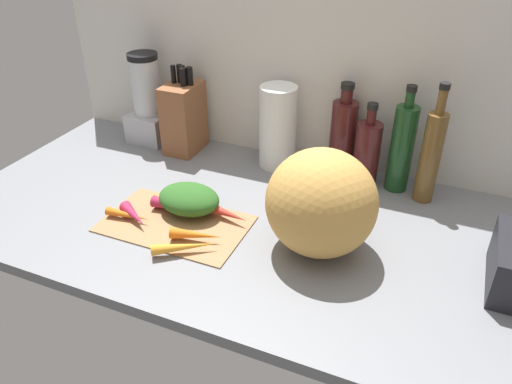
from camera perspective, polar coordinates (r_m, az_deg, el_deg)
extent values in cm
cube|color=slate|center=(130.35, 1.14, -3.78)|extent=(170.00, 80.00, 3.00)
cube|color=silver|center=(149.32, 7.02, 14.28)|extent=(170.00, 3.00, 60.00)
cube|color=#997047|center=(129.26, -9.28, -3.56)|extent=(37.04, 22.46, 0.80)
cone|color=#B2264C|center=(130.87, -13.87, -2.59)|extent=(10.76, 7.92, 3.21)
cone|color=orange|center=(118.01, -8.23, -6.27)|extent=(14.48, 10.71, 2.73)
cone|color=orange|center=(121.25, -6.92, -4.93)|extent=(13.08, 6.10, 2.91)
cone|color=#B2264C|center=(132.23, -9.31, -1.60)|extent=(13.26, 3.66, 3.30)
cone|color=red|center=(128.13, -3.58, -2.40)|extent=(13.97, 5.60, 3.27)
cone|color=orange|center=(136.45, -8.26, -0.62)|extent=(16.29, 10.10, 2.24)
cone|color=orange|center=(132.05, -14.52, -2.59)|extent=(12.49, 3.15, 2.31)
ellipsoid|color=#2D6023|center=(131.06, -7.73, -0.81)|extent=(16.70, 12.85, 7.06)
ellipsoid|color=gold|center=(113.59, 7.51, -1.27)|extent=(25.77, 24.74, 25.64)
cube|color=brown|center=(161.68, -8.32, 8.42)|extent=(9.69, 13.96, 22.27)
cylinder|color=black|center=(158.56, -9.49, 13.23)|extent=(1.58, 1.58, 5.50)
cylinder|color=black|center=(159.09, -8.77, 13.35)|extent=(1.86, 1.86, 5.50)
cylinder|color=black|center=(157.85, -8.47, 13.23)|extent=(1.90, 1.90, 5.50)
cylinder|color=black|center=(155.56, -8.40, 12.96)|extent=(1.93, 1.93, 5.50)
cylinder|color=black|center=(156.21, -7.66, 13.09)|extent=(2.10, 2.10, 5.50)
cube|color=#B2B2B7|center=(173.38, -12.04, 7.41)|extent=(12.65, 12.65, 9.64)
cylinder|color=silver|center=(168.29, -12.57, 11.74)|extent=(9.48, 9.48, 18.27)
cylinder|color=black|center=(165.26, -12.98, 15.00)|extent=(9.67, 9.67, 1.80)
cylinder|color=white|center=(149.84, 2.53, 7.45)|extent=(11.13, 11.13, 25.36)
cylinder|color=#471919|center=(148.14, 9.93, 6.05)|extent=(7.60, 7.60, 22.36)
cylinder|color=#471919|center=(143.01, 10.42, 10.85)|extent=(3.38, 3.38, 4.17)
cylinder|color=black|center=(142.04, 10.53, 11.93)|extent=(3.89, 3.89, 1.60)
cylinder|color=#471919|center=(144.55, 12.61, 4.25)|extent=(7.34, 7.34, 18.67)
cylinder|color=#471919|center=(139.75, 13.16, 8.45)|extent=(2.59, 2.59, 4.42)
cylinder|color=black|center=(138.64, 13.31, 9.59)|extent=(2.97, 2.97, 1.60)
cylinder|color=#19421E|center=(142.89, 16.40, 4.74)|extent=(6.41, 6.41, 24.79)
cylinder|color=#19421E|center=(137.23, 17.31, 10.15)|extent=(2.45, 2.45, 4.32)
cylinder|color=black|center=(136.24, 17.51, 11.31)|extent=(2.82, 2.82, 1.60)
cylinder|color=brown|center=(139.67, 19.39, 3.67)|extent=(5.43, 5.43, 25.32)
cylinder|color=brown|center=(133.43, 20.60, 9.71)|extent=(2.33, 2.33, 6.54)
cylinder|color=black|center=(132.10, 20.94, 11.33)|extent=(2.68, 2.68, 1.60)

